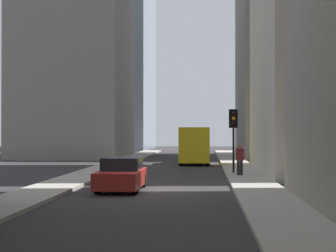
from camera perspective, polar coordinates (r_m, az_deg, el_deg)
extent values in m
plane|color=#302D30|center=(23.05, -1.57, -6.93)|extent=(135.00, 135.00, 0.00)
cube|color=#A8A399|center=(23.90, -12.44, -6.52)|extent=(90.00, 2.20, 0.14)
cube|color=#A8A399|center=(23.04, 9.71, -6.75)|extent=(90.00, 2.20, 0.14)
cube|color=gray|center=(55.06, -9.80, 12.52)|extent=(12.94, 10.00, 30.01)
cube|color=yellow|center=(40.87, 2.86, -1.98)|extent=(4.60, 2.25, 2.60)
cube|color=#38383D|center=(44.08, 2.94, -2.33)|extent=(1.90, 2.25, 1.90)
cube|color=black|center=(44.07, 2.94, -1.55)|extent=(1.92, 2.09, 0.64)
cylinder|color=black|center=(44.10, 4.23, -3.31)|extent=(0.88, 0.28, 0.88)
cylinder|color=black|center=(44.14, 1.66, -3.31)|extent=(0.88, 0.28, 0.88)
cylinder|color=black|center=(39.51, 4.25, -3.63)|extent=(0.88, 0.28, 0.88)
cylinder|color=black|center=(39.55, 1.39, -3.63)|extent=(0.88, 0.28, 0.88)
cube|color=maroon|center=(23.34, -4.97, -5.55)|extent=(4.30, 1.78, 0.70)
cube|color=black|center=(23.49, -4.89, -4.00)|extent=(2.10, 1.58, 0.54)
cylinder|color=black|center=(21.92, -3.50, -6.42)|extent=(0.64, 0.22, 0.64)
cylinder|color=black|center=(22.18, -7.52, -6.34)|extent=(0.64, 0.22, 0.64)
cylinder|color=black|center=(24.59, -2.67, -5.78)|extent=(0.64, 0.22, 0.64)
cylinder|color=black|center=(24.82, -6.27, -5.73)|extent=(0.64, 0.22, 0.64)
cylinder|color=black|center=(31.53, 6.98, -2.48)|extent=(0.12, 0.12, 2.71)
cube|color=black|center=(31.52, 6.98, 0.80)|extent=(0.28, 0.32, 0.90)
cube|color=black|center=(31.68, 6.96, 0.79)|extent=(0.03, 0.52, 1.10)
sphere|color=black|center=(31.37, 6.99, 1.35)|extent=(0.20, 0.20, 0.20)
sphere|color=orange|center=(31.36, 6.99, 0.80)|extent=(0.20, 0.20, 0.20)
sphere|color=black|center=(31.36, 6.99, 0.26)|extent=(0.20, 0.20, 0.20)
cylinder|color=black|center=(29.86, 7.82, -4.40)|extent=(0.16, 0.16, 0.83)
cylinder|color=black|center=(29.85, 7.49, -4.40)|extent=(0.16, 0.16, 0.83)
cube|color=maroon|center=(29.82, 7.65, -3.00)|extent=(0.26, 0.44, 0.64)
sphere|color=#936B4C|center=(29.80, 7.65, -2.09)|extent=(0.22, 0.22, 0.22)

